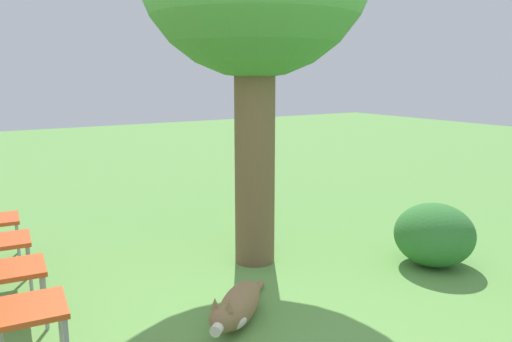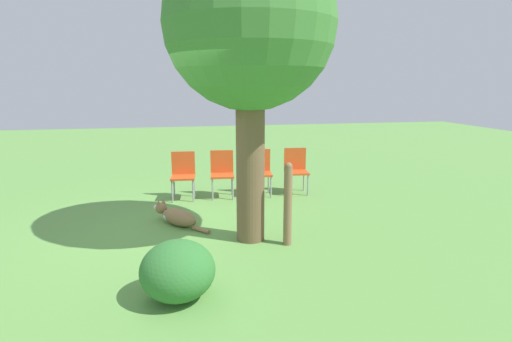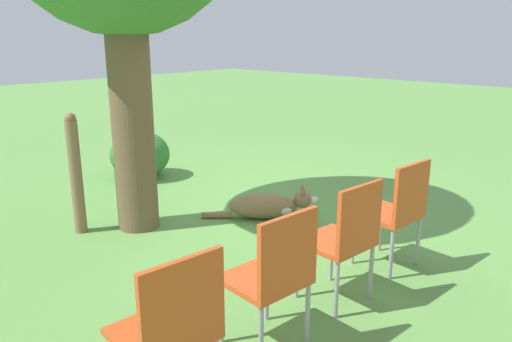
{
  "view_description": "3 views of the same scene",
  "coord_description": "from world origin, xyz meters",
  "px_view_note": "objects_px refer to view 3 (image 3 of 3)",
  "views": [
    {
      "loc": [
        -2.19,
        -3.13,
        1.83
      ],
      "look_at": [
        0.28,
        0.79,
        0.93
      ],
      "focal_mm": 35.0,
      "sensor_mm": 36.0,
      "label": 1
    },
    {
      "loc": [
        5.54,
        -0.09,
        2.15
      ],
      "look_at": [
        0.26,
        0.97,
        0.97
      ],
      "focal_mm": 28.0,
      "sensor_mm": 36.0,
      "label": 2
    },
    {
      "loc": [
        -3.62,
        3.46,
        1.84
      ],
      "look_at": [
        -0.33,
        -0.11,
        0.48
      ],
      "focal_mm": 35.0,
      "sensor_mm": 36.0,
      "label": 3
    }
  ],
  "objects_px": {
    "dog": "(269,206)",
    "red_chair_1": "(345,235)",
    "fence_post": "(76,173)",
    "red_chair_3": "(171,325)",
    "red_chair_2": "(274,272)",
    "red_chair_0": "(397,208)"
  },
  "relations": [
    {
      "from": "dog",
      "to": "red_chair_3",
      "type": "height_order",
      "value": "red_chair_3"
    },
    {
      "from": "red_chair_2",
      "to": "fence_post",
      "type": "bearing_deg",
      "value": 2.1
    },
    {
      "from": "fence_post",
      "to": "dog",
      "type": "bearing_deg",
      "value": -126.3
    },
    {
      "from": "red_chair_1",
      "to": "red_chair_2",
      "type": "height_order",
      "value": "same"
    },
    {
      "from": "dog",
      "to": "red_chair_1",
      "type": "height_order",
      "value": "red_chair_1"
    },
    {
      "from": "dog",
      "to": "red_chair_0",
      "type": "xyz_separation_m",
      "value": [
        -1.46,
        0.15,
        0.38
      ]
    },
    {
      "from": "dog",
      "to": "red_chair_1",
      "type": "relative_size",
      "value": 1.03
    },
    {
      "from": "fence_post",
      "to": "red_chair_2",
      "type": "relative_size",
      "value": 1.28
    },
    {
      "from": "fence_post",
      "to": "red_chair_3",
      "type": "distance_m",
      "value": 2.69
    },
    {
      "from": "fence_post",
      "to": "red_chair_1",
      "type": "bearing_deg",
      "value": -166.9
    },
    {
      "from": "red_chair_3",
      "to": "red_chair_1",
      "type": "bearing_deg",
      "value": -84.81
    },
    {
      "from": "dog",
      "to": "red_chair_3",
      "type": "bearing_deg",
      "value": -101.02
    },
    {
      "from": "red_chair_2",
      "to": "red_chair_3",
      "type": "xyz_separation_m",
      "value": [
        0.0,
        0.74,
        0.0
      ]
    },
    {
      "from": "red_chair_2",
      "to": "red_chair_3",
      "type": "height_order",
      "value": "same"
    },
    {
      "from": "red_chair_0",
      "to": "red_chair_1",
      "type": "bearing_deg",
      "value": 95.19
    },
    {
      "from": "red_chair_0",
      "to": "red_chair_2",
      "type": "relative_size",
      "value": 1.0
    },
    {
      "from": "dog",
      "to": "fence_post",
      "type": "bearing_deg",
      "value": -168.86
    },
    {
      "from": "dog",
      "to": "red_chair_2",
      "type": "xyz_separation_m",
      "value": [
        -1.45,
        1.63,
        0.38
      ]
    },
    {
      "from": "dog",
      "to": "red_chair_1",
      "type": "distance_m",
      "value": 1.75
    },
    {
      "from": "fence_post",
      "to": "red_chair_1",
      "type": "distance_m",
      "value": 2.61
    },
    {
      "from": "red_chair_1",
      "to": "red_chair_0",
      "type": "bearing_deg",
      "value": -84.81
    },
    {
      "from": "red_chair_2",
      "to": "red_chair_3",
      "type": "bearing_deg",
      "value": 95.19
    }
  ]
}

